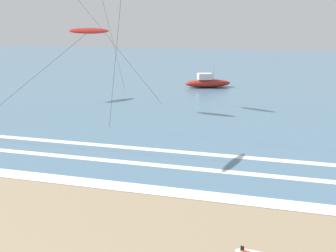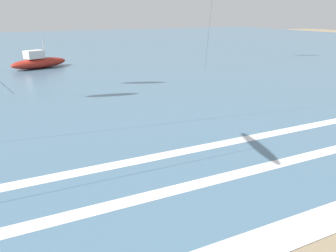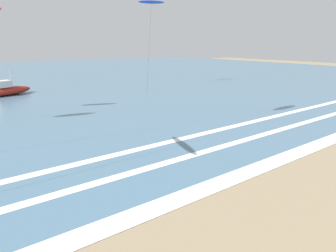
{
  "view_description": "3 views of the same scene",
  "coord_description": "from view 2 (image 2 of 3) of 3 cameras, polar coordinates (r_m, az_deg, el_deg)",
  "views": [
    {
      "loc": [
        5.9,
        -4.92,
        7.23
      ],
      "look_at": [
        1.48,
        12.02,
        2.41
      ],
      "focal_mm": 40.67,
      "sensor_mm": 36.0,
      "label": 1
    },
    {
      "loc": [
        -3.77,
        5.32,
        4.85
      ],
      "look_at": [
        0.07,
        13.04,
        1.91
      ],
      "focal_mm": 36.02,
      "sensor_mm": 36.0,
      "label": 2
    },
    {
      "loc": [
        -5.18,
        2.58,
        5.44
      ],
      "look_at": [
        2.13,
        12.5,
        1.92
      ],
      "focal_mm": 31.3,
      "sensor_mm": 36.0,
      "label": 3
    }
  ],
  "objects": [
    {
      "name": "ocean_surface",
      "position": [
        49.58,
        -22.46,
        11.84
      ],
      "size": [
        140.0,
        90.0,
        0.01
      ],
      "primitive_type": "cube",
      "color": "slate",
      "rests_on": "ground"
    },
    {
      "name": "wave_foam_shoreline",
      "position": [
        8.57,
        19.7,
        -16.75
      ],
      "size": [
        39.09,
        0.94,
        0.01
      ],
      "primitive_type": "cube",
      "color": "white",
      "rests_on": "ocean_surface"
    },
    {
      "name": "wave_foam_mid_break",
      "position": [
        9.71,
        0.05,
        -11.03
      ],
      "size": [
        51.35,
        0.51,
        0.01
      ],
      "primitive_type": "cube",
      "color": "white",
      "rests_on": "ocean_surface"
    },
    {
      "name": "wave_foam_outer_break",
      "position": [
        11.6,
        -5.28,
        -5.88
      ],
      "size": [
        54.54,
        0.54,
        0.01
      ],
      "primitive_type": "cube",
      "color": "white",
      "rests_on": "ocean_surface"
    },
    {
      "name": "offshore_boat",
      "position": [
        32.81,
        -21.04,
        10.08
      ],
      "size": [
        5.45,
        3.56,
        2.7
      ],
      "color": "maroon",
      "rests_on": "ground"
    }
  ]
}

